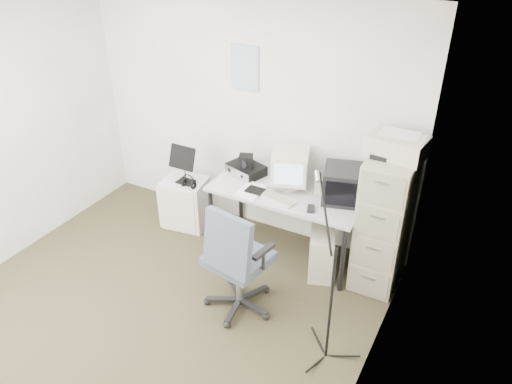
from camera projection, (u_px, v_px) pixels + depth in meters
The scene contains 22 objects.
floor at pixel (149, 320), 4.34m from camera, with size 3.60×3.60×0.01m, color #322F1D.
ceiling at pixel (105, 23), 3.07m from camera, with size 3.60×3.60×0.01m, color white.
wall_back at pixel (248, 116), 5.07m from camera, with size 3.60×0.02×2.50m, color white.
wall_right at pixel (366, 270), 2.97m from camera, with size 0.02×3.60×2.50m, color white.
wall_calendar at pixel (245, 68), 4.82m from camera, with size 0.30×0.02×0.44m, color white.
filing_cabinet at pixel (384, 222), 4.49m from camera, with size 0.40×0.60×1.30m, color #B6AE93.
printer at pixel (397, 146), 4.13m from camera, with size 0.47×0.32×0.18m, color beige.
desk at pixel (286, 222), 5.00m from camera, with size 1.50×0.70×0.73m, color silver.
crt_monitor at pixel (290, 169), 4.79m from camera, with size 0.34×0.36×0.37m, color beige.
crt_tv at pixel (343, 184), 4.60m from camera, with size 0.35×0.37×0.32m, color black.
desk_speaker at pixel (319, 186), 4.74m from camera, with size 0.08×0.08×0.15m, color beige.
keyboard at pixel (276, 198), 4.67m from camera, with size 0.40×0.14×0.02m, color beige.
mouse at pixel (311, 209), 4.50m from camera, with size 0.06×0.11×0.03m, color black.
radio_receiver at pixel (246, 169), 5.08m from camera, with size 0.36×0.26×0.10m, color black.
radio_speaker at pixel (246, 161), 4.97m from camera, with size 0.13×0.12×0.13m, color black.
papers at pixel (252, 191), 4.79m from camera, with size 0.22×0.29×0.02m, color white.
pc_tower at pixel (322, 250), 4.82m from camera, with size 0.22×0.50×0.47m, color beige.
office_chair at pixel (239, 257), 4.22m from camera, with size 0.63×0.63×1.09m, color #495161.
side_cart at pixel (186, 202), 5.48m from camera, with size 0.45×0.36×0.56m, color silver.
music_stand at pixel (184, 164), 5.18m from camera, with size 0.30×0.16×0.43m, color black.
headphones at pixel (189, 183), 5.18m from camera, with size 0.16×0.16×0.03m, color black.
mic_stand at pixel (332, 289), 3.64m from camera, with size 0.02×0.02×1.40m, color black.
Camera 1 is at (2.32, -2.36, 3.16)m, focal length 35.00 mm.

